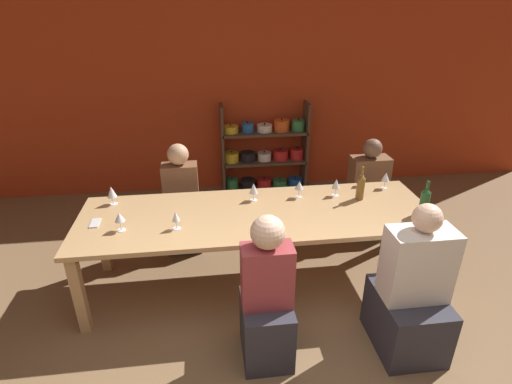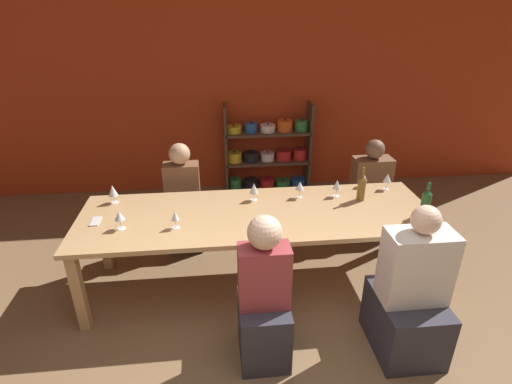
{
  "view_description": "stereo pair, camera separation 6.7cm",
  "coord_description": "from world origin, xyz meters",
  "px_view_note": "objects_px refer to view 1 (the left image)",
  "views": [
    {
      "loc": [
        -0.36,
        -1.43,
        2.38
      ],
      "look_at": [
        0.04,
        1.67,
        0.9
      ],
      "focal_mm": 28.0,
      "sensor_mm": 36.0,
      "label": 1
    },
    {
      "loc": [
        -0.3,
        -1.43,
        2.38
      ],
      "look_at": [
        0.04,
        1.67,
        0.9
      ],
      "focal_mm": 28.0,
      "sensor_mm": 36.0,
      "label": 2
    }
  ],
  "objects_px": {
    "wine_bottle_green": "(425,201)",
    "cell_phone": "(95,223)",
    "dining_table": "(257,220)",
    "wine_glass_empty_a": "(119,217)",
    "wine_glass_empty_b": "(254,189)",
    "person_far_b": "(183,209)",
    "shelf_unit": "(265,156)",
    "person_near_a": "(410,299)",
    "wine_glass_red_e": "(176,217)",
    "person_near_b": "(267,306)",
    "wine_glass_red_d": "(362,177)",
    "person_far_a": "(366,199)",
    "wine_glass_red_c": "(112,192)",
    "wine_bottle_dark": "(361,186)",
    "wine_glass_red_a": "(386,177)",
    "wine_glass_white_a": "(299,186)",
    "wine_glass_red_b": "(336,184)"
  },
  "relations": [
    {
      "from": "cell_phone",
      "to": "dining_table",
      "type": "bearing_deg",
      "value": 0.62
    },
    {
      "from": "wine_glass_white_a",
      "to": "person_near_b",
      "type": "distance_m",
      "value": 1.25
    },
    {
      "from": "wine_bottle_green",
      "to": "wine_glass_red_e",
      "type": "distance_m",
      "value": 2.06
    },
    {
      "from": "wine_glass_empty_a",
      "to": "cell_phone",
      "type": "xyz_separation_m",
      "value": [
        -0.23,
        0.14,
        -0.11
      ]
    },
    {
      "from": "wine_glass_red_a",
      "to": "wine_glass_red_d",
      "type": "xyz_separation_m",
      "value": [
        -0.2,
        0.08,
        -0.02
      ]
    },
    {
      "from": "shelf_unit",
      "to": "person_near_a",
      "type": "bearing_deg",
      "value": -77.75
    },
    {
      "from": "wine_glass_white_a",
      "to": "wine_bottle_green",
      "type": "bearing_deg",
      "value": -25.38
    },
    {
      "from": "wine_glass_white_a",
      "to": "wine_glass_empty_a",
      "type": "bearing_deg",
      "value": -165.11
    },
    {
      "from": "wine_bottle_dark",
      "to": "wine_glass_red_c",
      "type": "xyz_separation_m",
      "value": [
        -2.22,
        0.19,
        -0.01
      ]
    },
    {
      "from": "wine_glass_red_d",
      "to": "person_near_a",
      "type": "height_order",
      "value": "person_near_a"
    },
    {
      "from": "wine_glass_red_e",
      "to": "person_near_a",
      "type": "xyz_separation_m",
      "value": [
        1.68,
        -0.68,
        -0.42
      ]
    },
    {
      "from": "wine_glass_red_c",
      "to": "person_far_b",
      "type": "relative_size",
      "value": 0.15
    },
    {
      "from": "wine_glass_red_e",
      "to": "person_near_b",
      "type": "bearing_deg",
      "value": -45.84
    },
    {
      "from": "dining_table",
      "to": "wine_bottle_green",
      "type": "distance_m",
      "value": 1.42
    },
    {
      "from": "wine_glass_empty_b",
      "to": "person_far_a",
      "type": "bearing_deg",
      "value": 23.45
    },
    {
      "from": "wine_glass_empty_a",
      "to": "person_far_a",
      "type": "distance_m",
      "value": 2.68
    },
    {
      "from": "dining_table",
      "to": "person_far_b",
      "type": "height_order",
      "value": "person_far_b"
    },
    {
      "from": "wine_glass_red_d",
      "to": "person_far_a",
      "type": "bearing_deg",
      "value": 57.74
    },
    {
      "from": "wine_glass_red_e",
      "to": "shelf_unit",
      "type": "bearing_deg",
      "value": 64.98
    },
    {
      "from": "wine_bottle_green",
      "to": "wine_glass_red_a",
      "type": "bearing_deg",
      "value": 100.49
    },
    {
      "from": "wine_glass_empty_a",
      "to": "wine_glass_empty_b",
      "type": "bearing_deg",
      "value": 19.71
    },
    {
      "from": "wine_bottle_dark",
      "to": "person_far_b",
      "type": "relative_size",
      "value": 0.28
    },
    {
      "from": "shelf_unit",
      "to": "wine_bottle_green",
      "type": "bearing_deg",
      "value": -65.87
    },
    {
      "from": "wine_bottle_dark",
      "to": "dining_table",
      "type": "bearing_deg",
      "value": -171.43
    },
    {
      "from": "person_near_a",
      "to": "wine_glass_red_b",
      "type": "bearing_deg",
      "value": 102.46
    },
    {
      "from": "person_far_b",
      "to": "person_near_a",
      "type": "bearing_deg",
      "value": 136.05
    },
    {
      "from": "wine_glass_red_d",
      "to": "person_far_a",
      "type": "distance_m",
      "value": 0.66
    },
    {
      "from": "wine_glass_empty_b",
      "to": "cell_phone",
      "type": "height_order",
      "value": "wine_glass_empty_b"
    },
    {
      "from": "wine_glass_red_a",
      "to": "wine_glass_red_e",
      "type": "height_order",
      "value": "wine_glass_red_a"
    },
    {
      "from": "person_near_a",
      "to": "person_far_a",
      "type": "height_order",
      "value": "person_near_a"
    },
    {
      "from": "wine_glass_red_d",
      "to": "cell_phone",
      "type": "xyz_separation_m",
      "value": [
        -2.43,
        -0.44,
        -0.09
      ]
    },
    {
      "from": "wine_bottle_dark",
      "to": "person_far_b",
      "type": "xyz_separation_m",
      "value": [
        -1.65,
        0.63,
        -0.45
      ]
    },
    {
      "from": "wine_glass_empty_a",
      "to": "wine_glass_red_c",
      "type": "bearing_deg",
      "value": 107.42
    },
    {
      "from": "wine_bottle_green",
      "to": "person_far_a",
      "type": "xyz_separation_m",
      "value": [
        -0.05,
        1.03,
        -0.48
      ]
    },
    {
      "from": "wine_bottle_green",
      "to": "wine_glass_red_d",
      "type": "relative_size",
      "value": 2.17
    },
    {
      "from": "shelf_unit",
      "to": "wine_glass_empty_a",
      "type": "distance_m",
      "value": 2.69
    },
    {
      "from": "wine_glass_red_b",
      "to": "wine_bottle_dark",
      "type": "bearing_deg",
      "value": -26.65
    },
    {
      "from": "wine_glass_empty_b",
      "to": "person_far_a",
      "type": "xyz_separation_m",
      "value": [
        1.34,
        0.58,
        -0.47
      ]
    },
    {
      "from": "wine_glass_red_d",
      "to": "person_near_a",
      "type": "xyz_separation_m",
      "value": [
        -0.08,
        -1.29,
        -0.42
      ]
    },
    {
      "from": "shelf_unit",
      "to": "person_near_a",
      "type": "distance_m",
      "value": 3.0
    },
    {
      "from": "dining_table",
      "to": "wine_bottle_dark",
      "type": "bearing_deg",
      "value": 8.57
    },
    {
      "from": "wine_glass_red_b",
      "to": "cell_phone",
      "type": "relative_size",
      "value": 1.1
    },
    {
      "from": "wine_bottle_green",
      "to": "cell_phone",
      "type": "xyz_separation_m",
      "value": [
        -2.73,
        0.19,
        -0.12
      ]
    },
    {
      "from": "wine_glass_red_c",
      "to": "wine_glass_empty_b",
      "type": "height_order",
      "value": "wine_glass_red_c"
    },
    {
      "from": "wine_bottle_green",
      "to": "cell_phone",
      "type": "bearing_deg",
      "value": 176.02
    },
    {
      "from": "wine_bottle_dark",
      "to": "wine_glass_empty_a",
      "type": "xyz_separation_m",
      "value": [
        -2.07,
        -0.3,
        -0.01
      ]
    },
    {
      "from": "wine_bottle_green",
      "to": "wine_glass_empty_b",
      "type": "height_order",
      "value": "wine_bottle_green"
    },
    {
      "from": "wine_bottle_green",
      "to": "person_far_a",
      "type": "relative_size",
      "value": 0.28
    },
    {
      "from": "person_far_a",
      "to": "wine_bottle_green",
      "type": "bearing_deg",
      "value": 92.88
    },
    {
      "from": "person_near_a",
      "to": "wine_bottle_green",
      "type": "bearing_deg",
      "value": 60.04
    }
  ]
}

